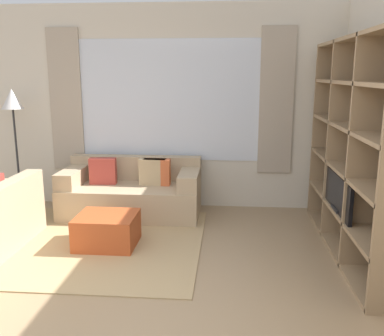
% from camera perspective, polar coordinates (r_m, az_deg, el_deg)
% --- Properties ---
extents(wall_back, '(5.72, 0.11, 2.70)m').
position_cam_1_polar(wall_back, '(5.82, -3.01, 8.06)').
color(wall_back, beige).
rests_on(wall_back, ground_plane).
extents(area_rug, '(2.87, 2.23, 0.01)m').
position_cam_1_polar(area_rug, '(4.93, -15.91, -9.42)').
color(area_rug, tan).
rests_on(area_rug, ground_plane).
extents(shelving_unit, '(0.39, 2.51, 2.15)m').
position_cam_1_polar(shelving_unit, '(4.55, 21.46, 2.26)').
color(shelving_unit, '#515660').
rests_on(shelving_unit, ground_plane).
extents(couch_main, '(1.76, 0.85, 0.74)m').
position_cam_1_polar(couch_main, '(5.63, -7.96, -3.24)').
color(couch_main, tan).
rests_on(couch_main, ground_plane).
extents(ottoman, '(0.62, 0.55, 0.35)m').
position_cam_1_polar(ottoman, '(4.68, -11.25, -8.17)').
color(ottoman, '#B74C23').
rests_on(ottoman, ground_plane).
extents(floor_lamp, '(0.28, 0.28, 1.61)m').
position_cam_1_polar(floor_lamp, '(6.15, -22.77, 7.21)').
color(floor_lamp, black).
rests_on(floor_lamp, ground_plane).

